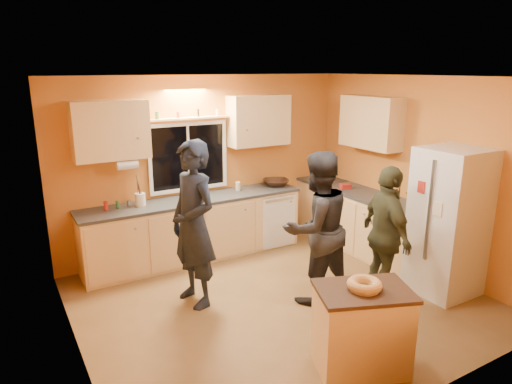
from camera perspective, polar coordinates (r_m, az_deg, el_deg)
ground at (r=5.62m, az=2.99°, el=-13.39°), size 4.50×4.50×0.00m
room_shell at (r=5.45m, az=1.89°, el=3.88°), size 4.54×4.04×2.61m
back_counter at (r=6.80m, az=-4.79°, el=-4.03°), size 4.23×0.62×0.90m
right_counter at (r=6.94m, az=14.31°, el=-4.06°), size 0.62×1.84×0.90m
refrigerator at (r=5.96m, az=22.93°, el=-3.48°), size 0.72×0.70×1.80m
island at (r=4.42m, az=13.04°, el=-16.32°), size 0.98×0.83×0.80m
bundt_pastry at (r=4.21m, az=13.41°, el=-11.19°), size 0.31×0.31×0.09m
person_left at (r=5.25m, az=-7.82°, el=-4.06°), size 0.58×0.78×1.94m
person_center at (r=5.33m, az=7.56°, el=-4.51°), size 0.88×0.69×1.80m
person_right at (r=5.50m, az=15.96°, el=-5.26°), size 0.67×1.04×1.64m
mixing_bowl at (r=7.18m, az=2.55°, el=1.19°), size 0.52×0.52×0.10m
utensil_crock at (r=6.31m, az=-14.27°, el=-0.92°), size 0.14×0.14×0.17m
potted_plant at (r=6.33m, az=19.25°, el=-0.67°), size 0.29×0.26×0.30m
red_box at (r=7.12m, az=11.12°, el=0.70°), size 0.19×0.16×0.07m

